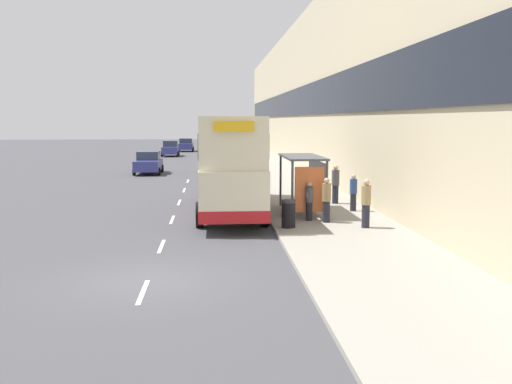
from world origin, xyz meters
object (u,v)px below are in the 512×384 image
Objects in this scene: car_3 at (170,149)px; pedestrian_4 at (327,200)px; pedestrian_1 at (335,184)px; pedestrian_at_shelter at (353,192)px; double_decker_bus_near at (230,162)px; car_2 at (149,163)px; pedestrian_3 at (309,201)px; car_0 at (186,145)px; car_1 at (224,146)px; pedestrian_2 at (366,203)px; bus_shelter at (307,174)px; litter_bin at (288,214)px.

car_3 is 2.15× the size of pedestrian_4.
pedestrian_at_shelter is at bearing -82.53° from pedestrian_1.
car_3 is (-5.63, 40.83, -1.40)m from double_decker_bus_near.
pedestrian_1 is at bearing 97.47° from pedestrian_at_shelter.
car_2 is at bearing 89.66° from car_3.
pedestrian_at_shelter is 3.29m from pedestrian_3.
pedestrian_4 reaches higher than car_0.
car_1 is (0.61, 46.89, -1.39)m from double_decker_bus_near.
pedestrian_2 reaches higher than pedestrian_3.
bus_shelter reaches higher than car_3.
bus_shelter reaches higher than pedestrian_2.
car_0 is 10.42m from car_3.
pedestrian_at_shelter is at bearing 100.69° from car_0.
litter_bin is at bearing -117.20° from pedestrian_1.
bus_shelter is at bearing -123.04° from pedestrian_1.
car_1 reaches higher than car_3.
bus_shelter is at bearing 116.21° from pedestrian_2.
car_1 is 2.31× the size of pedestrian_1.
pedestrian_at_shelter is 0.88× the size of pedestrian_1.
double_decker_bus_near is at bearing 172.27° from pedestrian_at_shelter.
double_decker_bus_near is 6.93m from pedestrian_2.
pedestrian_at_shelter is (11.10, -41.57, 0.10)m from car_3.
pedestrian_4 is at bearing -106.03° from pedestrian_1.
pedestrian_3 is at bearing 101.26° from car_3.
car_0 is (-4.33, 51.17, -1.43)m from double_decker_bus_near.
pedestrian_3 is (3.10, -3.03, -1.34)m from double_decker_bus_near.
car_3 is at bearing -135.82° from car_1.
litter_bin is at bearing -111.26° from bus_shelter.
pedestrian_at_shelter is at bearing 119.17° from car_2.
pedestrian_at_shelter is 1.56× the size of litter_bin.
pedestrian_at_shelter reaches higher than pedestrian_3.
pedestrian_4 is (9.47, -22.82, 0.18)m from car_2.
pedestrian_2 is 1.75× the size of litter_bin.
double_decker_bus_near reaches higher than pedestrian_2.
car_2 is 2.51× the size of pedestrian_4.
pedestrian_2 is (10.60, -45.51, 0.20)m from car_3.
car_3 is at bearing 101.96° from bus_shelter.
double_decker_bus_near reaches higher than pedestrian_at_shelter.
double_decker_bus_near is at bearing 115.12° from litter_bin.
pedestrian_3 is 1.50× the size of litter_bin.
litter_bin is (1.46, -51.32, -0.23)m from car_1.
car_3 is 2.04× the size of pedestrian_1.
pedestrian_at_shelter is (4.86, -47.63, 0.08)m from car_1.
pedestrian_3 is (2.49, -49.92, 0.04)m from car_1.
car_1 is at bearing -135.82° from car_3.
pedestrian_3 is at bearing -135.98° from pedestrian_at_shelter.
car_3 is 40.70m from pedestrian_1.
car_1 is at bearing 94.83° from pedestrian_2.
bus_shelter is at bearing 98.27° from car_0.
car_3 is 44.72m from pedestrian_3.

